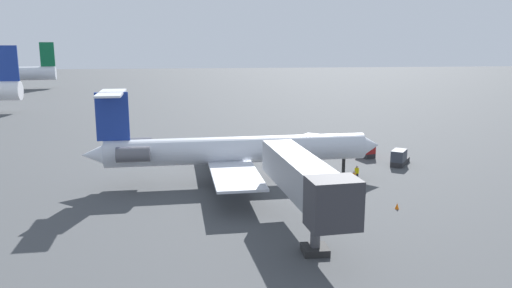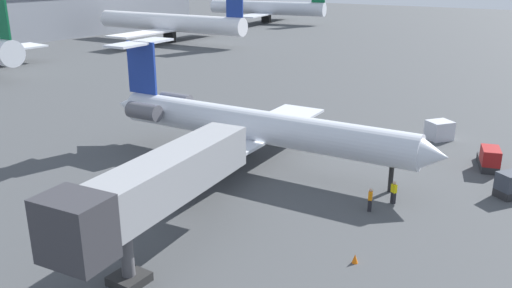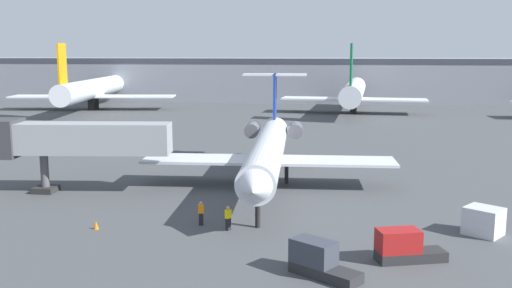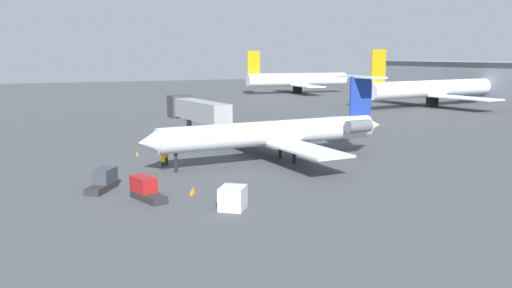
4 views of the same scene
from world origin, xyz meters
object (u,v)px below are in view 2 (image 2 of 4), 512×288
jet_bridge (150,189)px  ground_crew_marshaller (394,192)px  baggage_tug_trailing (489,159)px  traffic_cone_far (442,155)px  cargo_container_uld (439,130)px  traffic_cone_mid (435,157)px  ground_crew_loader (370,200)px  regional_jet (249,124)px  parked_airliner_east_end (267,8)px  parked_airliner_east_mid (170,23)px  traffic_cone_near (355,259)px

jet_bridge → ground_crew_marshaller: bearing=-29.4°
baggage_tug_trailing → traffic_cone_far: size_ratio=7.70×
jet_bridge → cargo_container_uld: size_ratio=5.29×
baggage_tug_trailing → cargo_container_uld: 8.09m
ground_crew_marshaller → traffic_cone_far: 11.47m
traffic_cone_mid → cargo_container_uld: bearing=12.1°
ground_crew_marshaller → ground_crew_loader: same height
regional_jet → parked_airliner_east_end: 122.00m
cargo_container_uld → parked_airliner_east_end: size_ratio=0.08×
cargo_container_uld → parked_airliner_east_mid: (39.24, 69.96, 3.30)m
ground_crew_loader → traffic_cone_near: bearing=-165.0°
jet_bridge → parked_airliner_east_end: bearing=29.3°
regional_jet → baggage_tug_trailing: bearing=-60.9°
traffic_cone_far → parked_airliner_east_end: 121.67m
ground_crew_marshaller → baggage_tug_trailing: 11.89m
regional_jet → parked_airliner_east_end: parked_airliner_east_end is taller
regional_jet → traffic_cone_near: (-10.27, -14.14, -3.18)m
ground_crew_loader → parked_airliner_east_mid: parked_airliner_east_mid is taller
cargo_container_uld → traffic_cone_far: bearing=-162.1°
traffic_cone_near → cargo_container_uld: bearing=4.8°
cargo_container_uld → parked_airliner_east_end: (88.72, 75.23, 3.36)m
ground_crew_loader → regional_jet: bearing=74.7°
jet_bridge → traffic_cone_mid: (25.99, -8.66, -4.33)m
baggage_tug_trailing → cargo_container_uld: bearing=44.2°
traffic_cone_near → parked_airliner_east_mid: bearing=47.9°
ground_crew_loader → traffic_cone_near: ground_crew_loader is taller
jet_bridge → ground_crew_loader: jet_bridge is taller
traffic_cone_near → traffic_cone_mid: bearing=2.5°
ground_crew_loader → traffic_cone_near: 7.17m
traffic_cone_near → parked_airliner_east_end: bearing=34.0°
parked_airliner_east_mid → cargo_container_uld: bearing=-119.3°
jet_bridge → traffic_cone_far: bearing=-18.7°
regional_jet → ground_crew_marshaller: (-1.28, -13.23, -2.60)m
traffic_cone_near → traffic_cone_far: same height
ground_crew_marshaller → traffic_cone_near: ground_crew_marshaller is taller
traffic_cone_mid → traffic_cone_near: bearing=-177.5°
traffic_cone_far → ground_crew_loader: bearing=174.1°
cargo_container_uld → ground_crew_marshaller: bearing=-175.7°
parked_airliner_east_end → ground_crew_marshaller: bearing=-144.1°
regional_jet → traffic_cone_far: bearing=-53.4°
cargo_container_uld → parked_airliner_east_end: 116.37m
ground_crew_marshaller → traffic_cone_far: (11.45, -0.46, -0.58)m
ground_crew_loader → parked_airliner_east_mid: bearing=50.4°
cargo_container_uld → traffic_cone_near: cargo_container_uld is taller
traffic_cone_mid → parked_airliner_east_mid: (45.42, 71.29, 3.95)m
regional_jet → ground_crew_loader: regional_jet is taller
regional_jet → jet_bridge: (-16.57, -4.63, 1.15)m
traffic_cone_mid → traffic_cone_far: bearing=-28.8°
regional_jet → traffic_cone_mid: (9.41, -13.28, -3.18)m
ground_crew_marshaller → traffic_cone_near: (-9.00, -0.91, -0.58)m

